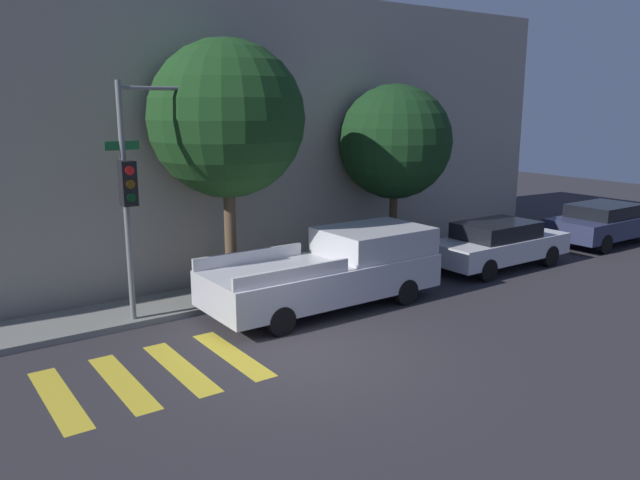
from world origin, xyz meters
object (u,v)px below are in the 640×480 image
at_px(tree_midblock, 395,142).
at_px(sedan_near_corner, 498,243).
at_px(pickup_truck, 335,269).
at_px(sedan_middle, 604,223).
at_px(traffic_light_pole, 145,166).
at_px(tree_near_corner, 227,119).

bearing_deg(tree_midblock, sedan_near_corner, -45.04).
xyz_separation_m(pickup_truck, sedan_middle, (11.19, 0.00, -0.14)).
xyz_separation_m(sedan_near_corner, sedan_middle, (5.42, 0.00, 0.01)).
xyz_separation_m(traffic_light_pole, sedan_near_corner, (9.67, -1.27, -2.66)).
relative_size(sedan_near_corner, sedan_middle, 1.03).
bearing_deg(tree_midblock, traffic_light_pole, -173.65).
bearing_deg(sedan_middle, sedan_near_corner, -180.00).
xyz_separation_m(pickup_truck, sedan_near_corner, (5.77, -0.00, -0.14)).
bearing_deg(tree_near_corner, sedan_near_corner, -15.98).
distance_m(tree_near_corner, tree_midblock, 5.31).
bearing_deg(pickup_truck, traffic_light_pole, 161.98).
distance_m(traffic_light_pole, tree_near_corner, 2.61).
height_order(pickup_truck, tree_near_corner, tree_near_corner).
relative_size(tree_near_corner, tree_midblock, 1.18).
distance_m(sedan_middle, tree_midblock, 8.31).
relative_size(sedan_near_corner, tree_midblock, 0.85).
xyz_separation_m(tree_near_corner, tree_midblock, (5.26, 0.00, -0.71)).
bearing_deg(sedan_middle, tree_midblock, 164.34).
bearing_deg(sedan_middle, tree_near_corner, 170.63).
bearing_deg(pickup_truck, tree_near_corner, 127.03).
bearing_deg(tree_near_corner, traffic_light_pole, -159.96).
relative_size(traffic_light_pole, sedan_middle, 1.20).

